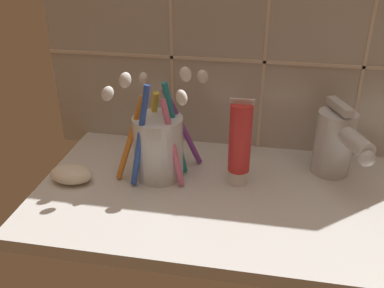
# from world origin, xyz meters

# --- Properties ---
(sink_counter) EXTENTS (0.62, 0.32, 0.02)m
(sink_counter) POSITION_xyz_m (0.00, 0.00, 0.01)
(sink_counter) COLOR silver
(sink_counter) RESTS_ON ground
(tile_wall_backsplash) EXTENTS (0.72, 0.02, 0.46)m
(tile_wall_backsplash) POSITION_xyz_m (0.00, 0.16, 0.23)
(tile_wall_backsplash) COLOR #B7B2A8
(tile_wall_backsplash) RESTS_ON ground
(toothbrush_cup) EXTENTS (0.15, 0.11, 0.18)m
(toothbrush_cup) POSITION_xyz_m (-0.13, 0.03, 0.08)
(toothbrush_cup) COLOR silver
(toothbrush_cup) RESTS_ON sink_counter
(toothpaste_tube) EXTENTS (0.03, 0.03, 0.14)m
(toothpaste_tube) POSITION_xyz_m (-0.01, 0.03, 0.09)
(toothpaste_tube) COLOR white
(toothpaste_tube) RESTS_ON sink_counter
(sink_faucet) EXTENTS (0.07, 0.12, 0.12)m
(sink_faucet) POSITION_xyz_m (0.14, 0.08, 0.08)
(sink_faucet) COLOR silver
(sink_faucet) RESTS_ON sink_counter
(soap_bar) EXTENTS (0.07, 0.04, 0.03)m
(soap_bar) POSITION_xyz_m (-0.26, -0.01, 0.03)
(soap_bar) COLOR silver
(soap_bar) RESTS_ON sink_counter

